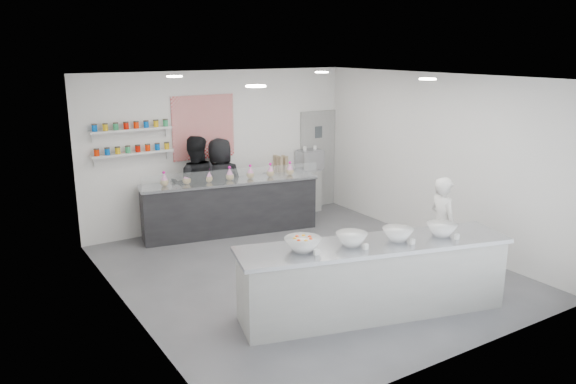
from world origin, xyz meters
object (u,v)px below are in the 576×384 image
object	(u,v)px
back_bar	(231,207)
staff_left	(196,186)
espresso_ledge	(293,192)
staff_right	(221,185)
espresso_machine	(310,160)
woman_prep	(442,225)
prep_counter	(373,278)

from	to	relation	value
back_bar	staff_left	world-z (taller)	staff_left
espresso_ledge	staff_right	world-z (taller)	staff_right
espresso_machine	woman_prep	bearing A→B (deg)	-92.85
back_bar	espresso_machine	bearing A→B (deg)	23.30
espresso_ledge	woman_prep	world-z (taller)	woman_prep
espresso_ledge	espresso_machine	bearing A→B (deg)	0.00
woman_prep	espresso_machine	bearing A→B (deg)	6.96
back_bar	staff_left	xyz separation A→B (m)	(-0.56, 0.30, 0.42)
espresso_ledge	staff_right	size ratio (longest dim) A/B	0.69
prep_counter	espresso_ledge	distance (m)	4.72
espresso_machine	staff_left	xyz separation A→B (m)	(-2.68, -0.18, -0.18)
back_bar	espresso_ledge	size ratio (longest dim) A/B	2.68
espresso_machine	espresso_ledge	bearing A→B (deg)	180.00
espresso_ledge	woman_prep	distance (m)	3.93
back_bar	woman_prep	bearing A→B (deg)	-50.13
prep_counter	staff_right	distance (m)	4.25
back_bar	staff_right	xyz separation A→B (m)	(-0.06, 0.26, 0.38)
back_bar	espresso_machine	world-z (taller)	espresso_machine
espresso_ledge	staff_right	bearing A→B (deg)	-173.02
espresso_machine	staff_left	size ratio (longest dim) A/B	0.28
espresso_ledge	back_bar	bearing A→B (deg)	-164.32
espresso_machine	staff_right	xyz separation A→B (m)	(-2.19, -0.22, -0.22)
espresso_ledge	espresso_machine	distance (m)	0.77
prep_counter	staff_right	xyz separation A→B (m)	(-0.17, 4.22, 0.40)
staff_left	staff_right	bearing A→B (deg)	-160.47
staff_left	staff_right	distance (m)	0.50
espresso_ledge	espresso_machine	world-z (taller)	espresso_machine
prep_counter	staff_left	distance (m)	4.33
staff_left	prep_counter	bearing A→B (deg)	122.61
espresso_machine	staff_left	distance (m)	2.69
staff_left	staff_right	size ratio (longest dim) A/B	1.04
back_bar	espresso_machine	distance (m)	2.26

